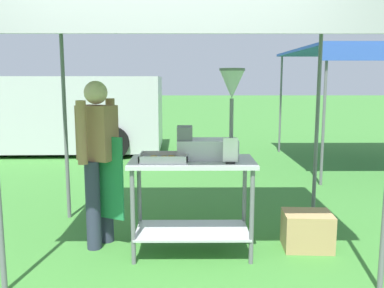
{
  "coord_description": "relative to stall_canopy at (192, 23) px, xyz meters",
  "views": [
    {
      "loc": [
        0.2,
        -2.82,
        1.62
      ],
      "look_at": [
        0.23,
        1.11,
        1.01
      ],
      "focal_mm": 38.79,
      "sensor_mm": 36.0,
      "label": 1
    }
  ],
  "objects": [
    {
      "name": "supply_crate",
      "position": [
        1.11,
        -0.01,
        -1.95
      ],
      "size": [
        0.48,
        0.38,
        0.36
      ],
      "color": "tan",
      "rests_on": "ground"
    },
    {
      "name": "stall_canopy",
      "position": [
        0.0,
        0.0,
        0.0
      ],
      "size": [
        3.11,
        1.96,
        2.21
      ],
      "color": "slate",
      "rests_on": "ground"
    },
    {
      "name": "neighbour_tent",
      "position": [
        3.39,
        3.88,
        -0.01
      ],
      "size": [
        2.94,
        3.2,
        2.18
      ],
      "color": "slate",
      "rests_on": "ground"
    },
    {
      "name": "van_silver",
      "position": [
        -3.13,
        5.51,
        -1.25
      ],
      "size": [
        4.99,
        2.19,
        1.69
      ],
      "color": "#BCBCC1",
      "rests_on": "ground"
    },
    {
      "name": "donut_cart",
      "position": [
        0.0,
        -0.1,
        -1.49
      ],
      "size": [
        1.14,
        0.59,
        0.89
      ],
      "color": "#B7B7BC",
      "rests_on": "ground"
    },
    {
      "name": "ground_plane",
      "position": [
        -0.23,
        4.99,
        -2.12
      ],
      "size": [
        70.0,
        70.0,
        0.0
      ],
      "primitive_type": "plane",
      "color": "#3D7F33"
    },
    {
      "name": "donut_tray",
      "position": [
        -0.26,
        -0.17,
        -1.21
      ],
      "size": [
        0.43,
        0.3,
        0.07
      ],
      "color": "#B7B7BC",
      "rests_on": "donut_cart"
    },
    {
      "name": "vendor",
      "position": [
        -0.9,
        0.09,
        -1.22
      ],
      "size": [
        0.46,
        0.52,
        1.61
      ],
      "color": "#2D3347",
      "rests_on": "ground"
    },
    {
      "name": "donut_fryer",
      "position": [
        0.19,
        -0.03,
        -0.95
      ],
      "size": [
        0.62,
        0.28,
        0.83
      ],
      "color": "#B7B7BC",
      "rests_on": "donut_cart"
    },
    {
      "name": "menu_sign",
      "position": [
        0.33,
        -0.27,
        -1.13
      ],
      "size": [
        0.13,
        0.05,
        0.23
      ],
      "color": "black",
      "rests_on": "donut_cart"
    }
  ]
}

